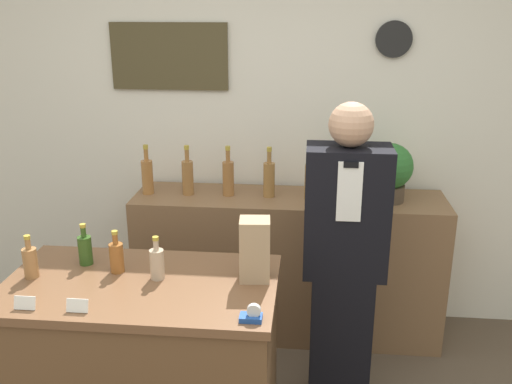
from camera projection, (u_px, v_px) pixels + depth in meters
name	position (u px, v px, depth m)	size (l,w,h in m)	color
back_wall	(258.00, 124.00, 3.76)	(5.20, 0.09, 2.70)	silver
back_shelf	(288.00, 265.00, 3.74)	(1.96, 0.48, 0.95)	brown
display_counter	(146.00, 370.00, 2.70)	(1.23, 0.70, 0.92)	brown
shopkeeper	(344.00, 262.00, 2.96)	(0.42, 0.27, 1.67)	black
potted_plant	(390.00, 170.00, 3.46)	(0.28, 0.28, 0.36)	#4C3D2D
paper_bag	(255.00, 250.00, 2.55)	(0.14, 0.13, 0.29)	tan
tape_dispenser	(252.00, 315.00, 2.25)	(0.09, 0.06, 0.07)	#1E4799
price_card_left	(25.00, 303.00, 2.33)	(0.09, 0.02, 0.06)	white
price_card_right	(77.00, 306.00, 2.31)	(0.09, 0.02, 0.06)	white
counter_bottle_0	(30.00, 262.00, 2.59)	(0.07, 0.07, 0.21)	#9E6D3F
counter_bottle_1	(85.00, 249.00, 2.72)	(0.07, 0.07, 0.21)	#2D501C
counter_bottle_2	(117.00, 256.00, 2.64)	(0.07, 0.07, 0.21)	brown
counter_bottle_3	(157.00, 263.00, 2.57)	(0.07, 0.07, 0.21)	tan
shelf_bottle_0	(147.00, 176.00, 3.62)	(0.07, 0.07, 0.32)	#A26935
shelf_bottle_1	(188.00, 176.00, 3.60)	(0.07, 0.07, 0.32)	olive
shelf_bottle_2	(228.00, 177.00, 3.59)	(0.07, 0.07, 0.32)	#9C6636
shelf_bottle_3	(269.00, 178.00, 3.56)	(0.07, 0.07, 0.32)	olive
shelf_bottle_4	(310.00, 180.00, 3.52)	(0.07, 0.07, 0.32)	olive
shelf_bottle_5	(352.00, 180.00, 3.53)	(0.07, 0.07, 0.32)	olive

